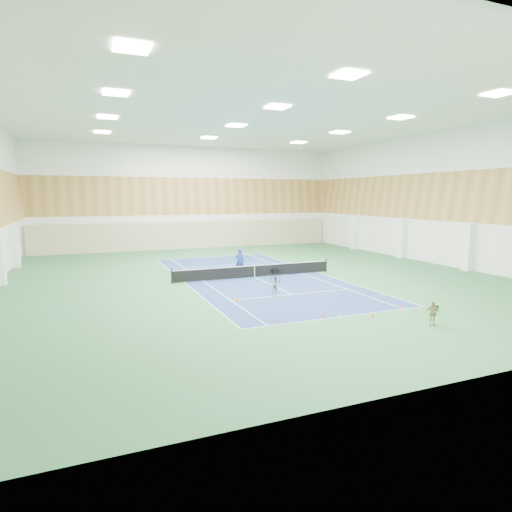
{
  "coord_description": "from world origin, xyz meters",
  "views": [
    {
      "loc": [
        -12.18,
        -30.09,
        6.21
      ],
      "look_at": [
        -0.84,
        -2.34,
        2.0
      ],
      "focal_mm": 30.0,
      "sensor_mm": 36.0,
      "label": 1
    }
  ],
  "objects_px": {
    "child_court": "(276,284)",
    "ball_cart": "(275,275)",
    "coach": "(240,261)",
    "tennis_net": "(255,270)",
    "child_apron": "(432,313)"
  },
  "relations": [
    {
      "from": "tennis_net",
      "to": "child_court",
      "type": "relative_size",
      "value": 11.43
    },
    {
      "from": "child_apron",
      "to": "tennis_net",
      "type": "bearing_deg",
      "value": 124.29
    },
    {
      "from": "coach",
      "to": "child_apron",
      "type": "height_order",
      "value": "coach"
    },
    {
      "from": "ball_cart",
      "to": "coach",
      "type": "bearing_deg",
      "value": 101.02
    },
    {
      "from": "coach",
      "to": "child_court",
      "type": "height_order",
      "value": "coach"
    },
    {
      "from": "tennis_net",
      "to": "child_apron",
      "type": "xyz_separation_m",
      "value": [
        3.32,
        -14.75,
        0.05
      ]
    },
    {
      "from": "child_court",
      "to": "child_apron",
      "type": "distance_m",
      "value": 10.13
    },
    {
      "from": "ball_cart",
      "to": "child_court",
      "type": "bearing_deg",
      "value": -117.02
    },
    {
      "from": "child_court",
      "to": "ball_cart",
      "type": "distance_m",
      "value": 3.6
    },
    {
      "from": "coach",
      "to": "ball_cart",
      "type": "height_order",
      "value": "coach"
    },
    {
      "from": "child_court",
      "to": "ball_cart",
      "type": "bearing_deg",
      "value": 64.85
    },
    {
      "from": "coach",
      "to": "ball_cart",
      "type": "relative_size",
      "value": 2.06
    },
    {
      "from": "tennis_net",
      "to": "ball_cart",
      "type": "distance_m",
      "value": 2.3
    },
    {
      "from": "coach",
      "to": "child_court",
      "type": "relative_size",
      "value": 1.75
    },
    {
      "from": "coach",
      "to": "ball_cart",
      "type": "bearing_deg",
      "value": 113.03
    }
  ]
}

